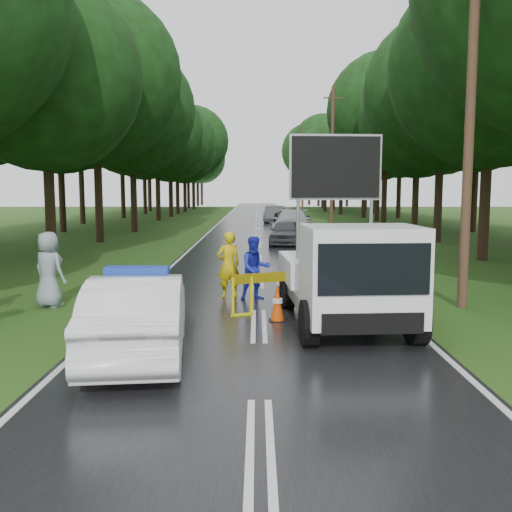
{
  "coord_description": "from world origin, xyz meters",
  "views": [
    {
      "loc": [
        -0.03,
        -12.33,
        3.04
      ],
      "look_at": [
        -0.07,
        2.17,
        1.3
      ],
      "focal_mm": 40.0,
      "sensor_mm": 36.0,
      "label": 1
    }
  ],
  "objects_px": {
    "officer": "(229,265)",
    "civilian": "(255,268)",
    "police_sedan": "(138,316)",
    "queue_car_fourth": "(274,214)",
    "work_truck": "(347,276)",
    "queue_car_second": "(292,223)",
    "barrier": "(278,282)",
    "queue_car_first": "(286,232)",
    "queue_car_third": "(292,218)"
  },
  "relations": [
    {
      "from": "officer",
      "to": "queue_car_third",
      "type": "xyz_separation_m",
      "value": [
        3.43,
        27.99,
        -0.19
      ]
    },
    {
      "from": "queue_car_first",
      "to": "queue_car_third",
      "type": "height_order",
      "value": "queue_car_third"
    },
    {
      "from": "civilian",
      "to": "queue_car_third",
      "type": "height_order",
      "value": "civilian"
    },
    {
      "from": "police_sedan",
      "to": "officer",
      "type": "height_order",
      "value": "officer"
    },
    {
      "from": "civilian",
      "to": "queue_car_fourth",
      "type": "relative_size",
      "value": 0.39
    },
    {
      "from": "queue_car_first",
      "to": "queue_car_third",
      "type": "bearing_deg",
      "value": 92.46
    },
    {
      "from": "work_truck",
      "to": "queue_car_fourth",
      "type": "height_order",
      "value": "work_truck"
    },
    {
      "from": "queue_car_second",
      "to": "queue_car_fourth",
      "type": "xyz_separation_m",
      "value": [
        -0.76,
        13.2,
        -0.08
      ]
    },
    {
      "from": "civilian",
      "to": "queue_car_first",
      "type": "bearing_deg",
      "value": 68.21
    },
    {
      "from": "work_truck",
      "to": "queue_car_first",
      "type": "height_order",
      "value": "work_truck"
    },
    {
      "from": "police_sedan",
      "to": "queue_car_first",
      "type": "bearing_deg",
      "value": -106.57
    },
    {
      "from": "barrier",
      "to": "officer",
      "type": "bearing_deg",
      "value": 99.62
    },
    {
      "from": "police_sedan",
      "to": "work_truck",
      "type": "bearing_deg",
      "value": -157.68
    },
    {
      "from": "queue_car_second",
      "to": "work_truck",
      "type": "bearing_deg",
      "value": -84.93
    },
    {
      "from": "civilian",
      "to": "officer",
      "type": "bearing_deg",
      "value": 141.63
    },
    {
      "from": "work_truck",
      "to": "civilian",
      "type": "distance_m",
      "value": 3.71
    },
    {
      "from": "work_truck",
      "to": "queue_car_first",
      "type": "relative_size",
      "value": 1.39
    },
    {
      "from": "queue_car_third",
      "to": "police_sedan",
      "type": "bearing_deg",
      "value": -100.33
    },
    {
      "from": "work_truck",
      "to": "queue_car_third",
      "type": "xyz_separation_m",
      "value": [
        0.7,
        31.41,
        -0.42
      ]
    },
    {
      "from": "work_truck",
      "to": "officer",
      "type": "xyz_separation_m",
      "value": [
        -2.73,
        3.42,
        -0.23
      ]
    },
    {
      "from": "barrier",
      "to": "queue_car_first",
      "type": "bearing_deg",
      "value": 63.13
    },
    {
      "from": "barrier",
      "to": "officer",
      "type": "xyz_separation_m",
      "value": [
        -1.3,
        2.0,
        0.15
      ]
    },
    {
      "from": "police_sedan",
      "to": "queue_car_second",
      "type": "xyz_separation_m",
      "value": [
        4.37,
        26.44,
        0.06
      ]
    },
    {
      "from": "police_sedan",
      "to": "civilian",
      "type": "height_order",
      "value": "civilian"
    },
    {
      "from": "police_sedan",
      "to": "officer",
      "type": "bearing_deg",
      "value": -109.72
    },
    {
      "from": "police_sedan",
      "to": "queue_car_fourth",
      "type": "height_order",
      "value": "police_sedan"
    },
    {
      "from": "barrier",
      "to": "civilian",
      "type": "bearing_deg",
      "value": 84.92
    },
    {
      "from": "police_sedan",
      "to": "officer",
      "type": "relative_size",
      "value": 2.54
    },
    {
      "from": "police_sedan",
      "to": "queue_car_second",
      "type": "relative_size",
      "value": 0.83
    },
    {
      "from": "officer",
      "to": "civilian",
      "type": "xyz_separation_m",
      "value": [
        0.74,
        -0.31,
        -0.06
      ]
    },
    {
      "from": "officer",
      "to": "queue_car_second",
      "type": "relative_size",
      "value": 0.33
    },
    {
      "from": "work_truck",
      "to": "barrier",
      "type": "bearing_deg",
      "value": 131.41
    },
    {
      "from": "work_truck",
      "to": "civilian",
      "type": "height_order",
      "value": "work_truck"
    },
    {
      "from": "queue_car_first",
      "to": "barrier",
      "type": "bearing_deg",
      "value": -86.17
    },
    {
      "from": "barrier",
      "to": "queue_car_third",
      "type": "xyz_separation_m",
      "value": [
        2.13,
        29.99,
        -0.04
      ]
    },
    {
      "from": "queue_car_third",
      "to": "queue_car_fourth",
      "type": "relative_size",
      "value": 1.17
    },
    {
      "from": "queue_car_second",
      "to": "queue_car_fourth",
      "type": "relative_size",
      "value": 1.25
    },
    {
      "from": "barrier",
      "to": "civilian",
      "type": "xyz_separation_m",
      "value": [
        -0.56,
        1.7,
        0.1
      ]
    },
    {
      "from": "queue_car_fourth",
      "to": "work_truck",
      "type": "bearing_deg",
      "value": -83.56
    },
    {
      "from": "work_truck",
      "to": "queue_car_first",
      "type": "bearing_deg",
      "value": 87.43
    },
    {
      "from": "officer",
      "to": "queue_car_fourth",
      "type": "bearing_deg",
      "value": -115.58
    },
    {
      "from": "police_sedan",
      "to": "barrier",
      "type": "height_order",
      "value": "police_sedan"
    },
    {
      "from": "barrier",
      "to": "civilian",
      "type": "distance_m",
      "value": 1.79
    },
    {
      "from": "civilian",
      "to": "queue_car_first",
      "type": "distance_m",
      "value": 15.18
    },
    {
      "from": "queue_car_second",
      "to": "barrier",
      "type": "bearing_deg",
      "value": -88.56
    },
    {
      "from": "queue_car_first",
      "to": "police_sedan",
      "type": "bearing_deg",
      "value": -92.84
    },
    {
      "from": "queue_car_fourth",
      "to": "barrier",
      "type": "bearing_deg",
      "value": -85.81
    },
    {
      "from": "queue_car_third",
      "to": "queue_car_fourth",
      "type": "distance_m",
      "value": 6.11
    },
    {
      "from": "queue_car_second",
      "to": "queue_car_third",
      "type": "distance_m",
      "value": 7.21
    },
    {
      "from": "barrier",
      "to": "officer",
      "type": "relative_size",
      "value": 1.24
    }
  ]
}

